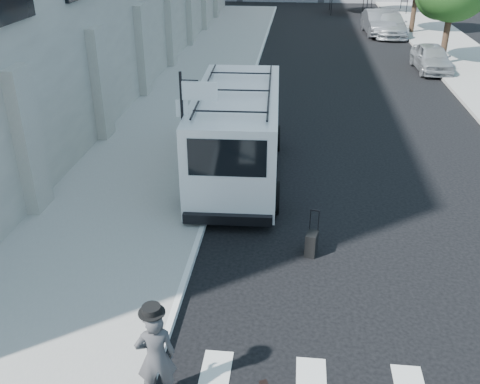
% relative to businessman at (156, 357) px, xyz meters
% --- Properties ---
extents(ground, '(120.00, 120.00, 0.00)m').
position_rel_businessman_xyz_m(ground, '(1.81, 3.00, -0.85)').
color(ground, black).
rests_on(ground, ground).
extents(sidewalk_left, '(4.50, 48.00, 0.15)m').
position_rel_businessman_xyz_m(sidewalk_left, '(-2.44, 19.00, -0.77)').
color(sidewalk_left, gray).
rests_on(sidewalk_left, ground).
extents(sidewalk_right, '(4.00, 56.00, 0.15)m').
position_rel_businessman_xyz_m(sidewalk_right, '(10.81, 23.00, -0.77)').
color(sidewalk_right, gray).
rests_on(sidewalk_right, ground).
extents(sign_pole, '(1.03, 0.07, 3.50)m').
position_rel_businessman_xyz_m(sign_pole, '(-0.55, 6.20, 1.81)').
color(sign_pole, black).
rests_on(sign_pole, sidewalk_left).
extents(businessman, '(0.71, 0.57, 1.69)m').
position_rel_businessman_xyz_m(businessman, '(0.00, 0.00, 0.00)').
color(businessman, '#3C3B3E').
rests_on(businessman, ground).
extents(suitcase, '(0.32, 0.42, 1.06)m').
position_rel_businessman_xyz_m(suitcase, '(2.44, 4.39, -0.56)').
color(suitcase, black).
rests_on(suitcase, ground).
extents(cargo_van, '(2.68, 7.05, 2.59)m').
position_rel_businessman_xyz_m(cargo_van, '(0.30, 8.52, 0.49)').
color(cargo_van, silver).
rests_on(cargo_van, ground).
extents(parked_car_a, '(1.68, 3.94, 1.33)m').
position_rel_businessman_xyz_m(parked_car_a, '(8.61, 21.88, -0.18)').
color(parked_car_a, '#94989B').
rests_on(parked_car_a, ground).
extents(parked_car_b, '(1.85, 4.76, 1.55)m').
position_rel_businessman_xyz_m(parked_car_b, '(7.14, 31.59, -0.07)').
color(parked_car_b, '#4D5054').
rests_on(parked_car_b, ground).
extents(parked_car_c, '(2.22, 5.09, 1.46)m').
position_rel_businessman_xyz_m(parked_car_c, '(7.85, 31.23, -0.12)').
color(parked_car_c, '#9FA2A7').
rests_on(parked_car_c, ground).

